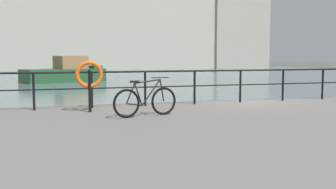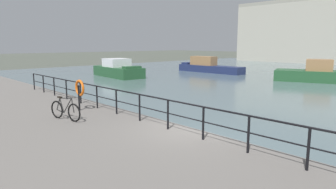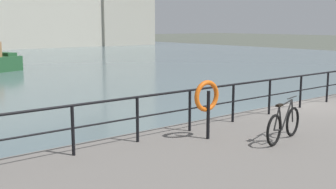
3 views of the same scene
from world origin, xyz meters
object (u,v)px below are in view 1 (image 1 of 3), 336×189
object	(u,v)px
parked_bicycle	(145,101)
life_ring_stand	(89,76)
harbor_building	(113,31)
moored_blue_motorboat	(65,73)

from	to	relation	value
parked_bicycle	life_ring_stand	distance (m)	1.88
life_ring_stand	parked_bicycle	bearing A→B (deg)	-45.98
harbor_building	life_ring_stand	distance (m)	58.13
moored_blue_motorboat	life_ring_stand	distance (m)	24.54
moored_blue_motorboat	life_ring_stand	size ratio (longest dim) A/B	5.21
life_ring_stand	harbor_building	bearing A→B (deg)	79.30
harbor_building	moored_blue_motorboat	bearing A→B (deg)	-107.00
moored_blue_motorboat	parked_bicycle	bearing A→B (deg)	-109.79
harbor_building	life_ring_stand	xyz separation A→B (m)	(-10.75, -56.94, -4.65)
parked_bicycle	life_ring_stand	bearing A→B (deg)	121.34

